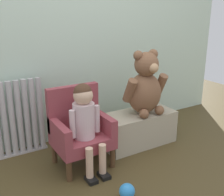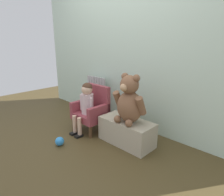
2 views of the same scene
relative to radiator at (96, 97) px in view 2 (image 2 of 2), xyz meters
name	(u,v)px [view 2 (image 2 of 2)]	position (x,y,z in m)	size (l,w,h in m)	color
ground_plane	(63,147)	(0.51, -1.00, -0.33)	(6.00, 6.00, 0.00)	#46391D
back_wall	(125,44)	(0.51, 0.12, 0.87)	(3.80, 0.05, 2.40)	silver
radiator	(96,97)	(0.00, 0.00, 0.00)	(0.43, 0.05, 0.67)	#B3B0B3
child_armchair	(92,109)	(0.38, -0.41, -0.03)	(0.44, 0.38, 0.64)	brown
child_figure	(86,101)	(0.38, -0.52, 0.12)	(0.25, 0.35, 0.70)	beige
low_bench	(127,132)	(0.99, -0.38, -0.18)	(0.69, 0.32, 0.31)	tan
large_teddy_bear	(129,101)	(1.04, -0.40, 0.23)	(0.42, 0.30, 0.58)	brown
toy_ball	(59,141)	(0.44, -1.01, -0.28)	(0.11, 0.11, 0.11)	#2F89D8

